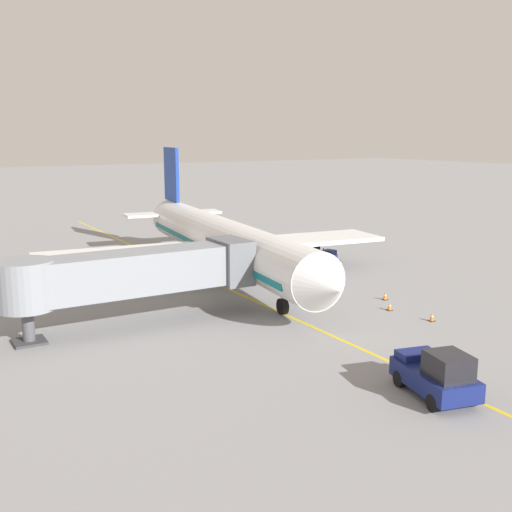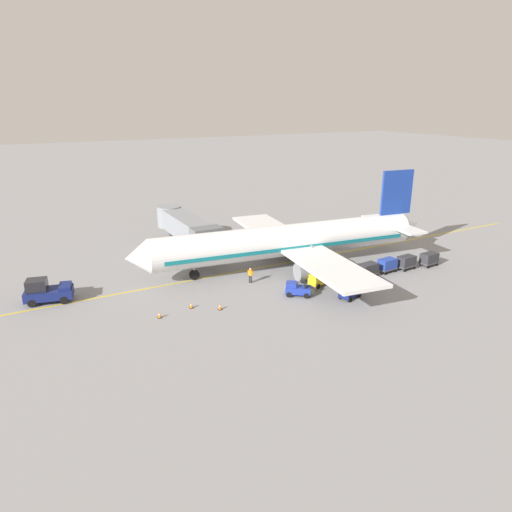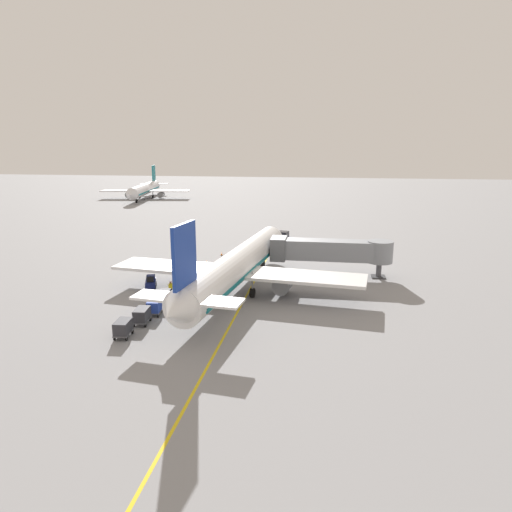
% 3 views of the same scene
% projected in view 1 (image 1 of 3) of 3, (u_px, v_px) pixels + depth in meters
% --- Properties ---
extents(ground_plane, '(400.00, 400.00, 0.00)m').
position_uv_depth(ground_plane, '(205.00, 279.00, 51.66)').
color(ground_plane, gray).
extents(gate_lead_in_line, '(0.24, 80.00, 0.01)m').
position_uv_depth(gate_lead_in_line, '(205.00, 278.00, 51.66)').
color(gate_lead_in_line, gold).
rests_on(gate_lead_in_line, ground).
extents(parked_airliner, '(30.41, 37.34, 10.63)m').
position_uv_depth(parked_airliner, '(222.00, 241.00, 51.09)').
color(parked_airliner, white).
rests_on(parked_airliner, ground).
extents(jet_bridge, '(16.02, 3.50, 4.98)m').
position_uv_depth(jet_bridge, '(132.00, 273.00, 38.20)').
color(jet_bridge, gray).
rests_on(jet_bridge, ground).
extents(pushback_tractor, '(3.14, 4.78, 2.40)m').
position_uv_depth(pushback_tractor, '(437.00, 375.00, 28.11)').
color(pushback_tractor, navy).
rests_on(pushback_tractor, ground).
extents(baggage_tug_lead, '(2.46, 2.72, 1.62)m').
position_uv_depth(baggage_tug_lead, '(325.00, 269.00, 52.17)').
color(baggage_tug_lead, '#1E339E').
rests_on(baggage_tug_lead, ground).
extents(baggage_tug_trailing, '(1.80, 2.72, 1.62)m').
position_uv_depth(baggage_tug_trailing, '(290.00, 263.00, 54.56)').
color(baggage_tug_trailing, gold).
rests_on(baggage_tug_trailing, ground).
extents(baggage_tug_spare, '(1.94, 2.75, 1.62)m').
position_uv_depth(baggage_tug_spare, '(324.00, 257.00, 57.25)').
color(baggage_tug_spare, navy).
rests_on(baggage_tug_spare, ground).
extents(baggage_cart_front, '(1.48, 2.95, 1.58)m').
position_uv_depth(baggage_cart_front, '(259.00, 248.00, 60.10)').
color(baggage_cart_front, '#4C4C51').
rests_on(baggage_cart_front, ground).
extents(baggage_cart_second_in_train, '(1.48, 2.95, 1.58)m').
position_uv_depth(baggage_cart_second_in_train, '(243.00, 244.00, 62.53)').
color(baggage_cart_second_in_train, '#4C4C51').
rests_on(baggage_cart_second_in_train, ground).
extents(baggage_cart_third_in_train, '(1.48, 2.95, 1.58)m').
position_uv_depth(baggage_cart_third_in_train, '(233.00, 240.00, 64.94)').
color(baggage_cart_third_in_train, '#4C4C51').
rests_on(baggage_cart_third_in_train, ground).
extents(baggage_cart_tail_end, '(1.48, 2.95, 1.58)m').
position_uv_depth(baggage_cart_tail_end, '(223.00, 235.00, 67.90)').
color(baggage_cart_tail_end, '#4C4C51').
rests_on(baggage_cart_tail_end, ground).
extents(ground_crew_wing_walker, '(0.73, 0.31, 1.69)m').
position_uv_depth(ground_crew_wing_walker, '(279.00, 254.00, 57.50)').
color(ground_crew_wing_walker, '#232328').
rests_on(ground_crew_wing_walker, ground).
extents(ground_crew_loader, '(0.63, 0.50, 1.69)m').
position_uv_depth(ground_crew_loader, '(289.00, 279.00, 47.32)').
color(ground_crew_loader, '#232328').
rests_on(ground_crew_loader, ground).
extents(safety_cone_nose_left, '(0.36, 0.36, 0.59)m').
position_uv_depth(safety_cone_nose_left, '(389.00, 306.00, 42.26)').
color(safety_cone_nose_left, black).
rests_on(safety_cone_nose_left, ground).
extents(safety_cone_nose_right, '(0.36, 0.36, 0.59)m').
position_uv_depth(safety_cone_nose_right, '(385.00, 296.00, 44.96)').
color(safety_cone_nose_right, black).
rests_on(safety_cone_nose_right, ground).
extents(safety_cone_wing_tip, '(0.36, 0.36, 0.59)m').
position_uv_depth(safety_cone_wing_tip, '(432.00, 317.00, 39.79)').
color(safety_cone_wing_tip, black).
rests_on(safety_cone_wing_tip, ground).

